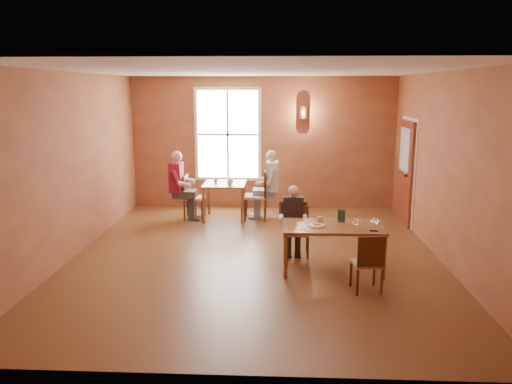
{
  "coord_description": "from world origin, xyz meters",
  "views": [
    {
      "loc": [
        0.39,
        -7.86,
        2.73
      ],
      "look_at": [
        0.0,
        0.2,
        1.05
      ],
      "focal_mm": 35.0,
      "sensor_mm": 36.0,
      "label": 1
    }
  ],
  "objects_px": {
    "chair_empty": "(367,262)",
    "chair_diner_white": "(255,195)",
    "second_table": "(225,201)",
    "diner_main": "(298,224)",
    "chair_diner_maroon": "(194,197)",
    "main_table": "(332,248)",
    "chair_diner_main": "(298,232)",
    "diner_white": "(257,186)",
    "diner_maroon": "(193,186)"
  },
  "relations": [
    {
      "from": "chair_diner_maroon",
      "to": "chair_empty",
      "type": "bearing_deg",
      "value": 38.63
    },
    {
      "from": "chair_diner_main",
      "to": "chair_diner_white",
      "type": "bearing_deg",
      "value": -70.59
    },
    {
      "from": "chair_empty",
      "to": "chair_diner_maroon",
      "type": "relative_size",
      "value": 0.88
    },
    {
      "from": "chair_empty",
      "to": "diner_white",
      "type": "xyz_separation_m",
      "value": [
        -1.67,
        3.76,
        0.29
      ]
    },
    {
      "from": "chair_diner_main",
      "to": "diner_maroon",
      "type": "distance_m",
      "value": 3.18
    },
    {
      "from": "second_table",
      "to": "diner_white",
      "type": "relative_size",
      "value": 0.62
    },
    {
      "from": "chair_empty",
      "to": "diner_white",
      "type": "distance_m",
      "value": 4.13
    },
    {
      "from": "main_table",
      "to": "diner_main",
      "type": "bearing_deg",
      "value": 128.88
    },
    {
      "from": "chair_diner_main",
      "to": "diner_main",
      "type": "relative_size",
      "value": 0.73
    },
    {
      "from": "chair_empty",
      "to": "second_table",
      "type": "height_order",
      "value": "chair_empty"
    },
    {
      "from": "second_table",
      "to": "chair_empty",
      "type": "bearing_deg",
      "value": -57.94
    },
    {
      "from": "second_table",
      "to": "chair_diner_white",
      "type": "bearing_deg",
      "value": 0.0
    },
    {
      "from": "chair_diner_main",
      "to": "second_table",
      "type": "relative_size",
      "value": 0.93
    },
    {
      "from": "chair_empty",
      "to": "chair_diner_white",
      "type": "relative_size",
      "value": 0.8
    },
    {
      "from": "chair_diner_white",
      "to": "diner_white",
      "type": "xyz_separation_m",
      "value": [
        0.03,
        0.0,
        0.19
      ]
    },
    {
      "from": "main_table",
      "to": "diner_white",
      "type": "relative_size",
      "value": 1.06
    },
    {
      "from": "diner_main",
      "to": "diner_white",
      "type": "xyz_separation_m",
      "value": [
        -0.79,
        2.35,
        0.15
      ]
    },
    {
      "from": "second_table",
      "to": "chair_diner_maroon",
      "type": "xyz_separation_m",
      "value": [
        -0.65,
        0.0,
        0.08
      ]
    },
    {
      "from": "second_table",
      "to": "chair_diner_maroon",
      "type": "height_order",
      "value": "chair_diner_maroon"
    },
    {
      "from": "diner_main",
      "to": "diner_white",
      "type": "bearing_deg",
      "value": -71.47
    },
    {
      "from": "chair_diner_main",
      "to": "chair_empty",
      "type": "distance_m",
      "value": 1.69
    },
    {
      "from": "chair_empty",
      "to": "second_table",
      "type": "xyz_separation_m",
      "value": [
        -2.35,
        3.76,
        -0.03
      ]
    },
    {
      "from": "chair_empty",
      "to": "diner_maroon",
      "type": "xyz_separation_m",
      "value": [
        -3.03,
        3.76,
        0.29
      ]
    },
    {
      "from": "diner_maroon",
      "to": "chair_diner_white",
      "type": "bearing_deg",
      "value": 90.0
    },
    {
      "from": "main_table",
      "to": "chair_empty",
      "type": "height_order",
      "value": "chair_empty"
    },
    {
      "from": "chair_diner_main",
      "to": "diner_maroon",
      "type": "xyz_separation_m",
      "value": [
        -2.15,
        2.32,
        0.3
      ]
    },
    {
      "from": "main_table",
      "to": "chair_diner_main",
      "type": "relative_size",
      "value": 1.85
    },
    {
      "from": "chair_diner_main",
      "to": "chair_diner_white",
      "type": "relative_size",
      "value": 0.78
    },
    {
      "from": "chair_diner_main",
      "to": "diner_white",
      "type": "relative_size",
      "value": 0.57
    },
    {
      "from": "chair_diner_main",
      "to": "diner_main",
      "type": "bearing_deg",
      "value": 90.0
    },
    {
      "from": "diner_main",
      "to": "chair_diner_maroon",
      "type": "relative_size",
      "value": 1.19
    },
    {
      "from": "diner_white",
      "to": "main_table",
      "type": "bearing_deg",
      "value": -156.57
    },
    {
      "from": "diner_main",
      "to": "chair_diner_white",
      "type": "height_order",
      "value": "diner_main"
    },
    {
      "from": "chair_diner_main",
      "to": "second_table",
      "type": "xyz_separation_m",
      "value": [
        -1.47,
        2.32,
        -0.02
      ]
    },
    {
      "from": "diner_main",
      "to": "diner_white",
      "type": "distance_m",
      "value": 2.49
    },
    {
      "from": "diner_white",
      "to": "chair_empty",
      "type": "bearing_deg",
      "value": -155.99
    },
    {
      "from": "diner_main",
      "to": "second_table",
      "type": "distance_m",
      "value": 2.78
    },
    {
      "from": "chair_empty",
      "to": "chair_diner_white",
      "type": "bearing_deg",
      "value": 106.78
    },
    {
      "from": "chair_diner_white",
      "to": "diner_maroon",
      "type": "xyz_separation_m",
      "value": [
        -1.33,
        0.0,
        0.19
      ]
    },
    {
      "from": "diner_maroon",
      "to": "chair_diner_maroon",
      "type": "bearing_deg",
      "value": 90.0
    },
    {
      "from": "chair_diner_maroon",
      "to": "main_table",
      "type": "bearing_deg",
      "value": 41.38
    },
    {
      "from": "chair_empty",
      "to": "diner_main",
      "type": "bearing_deg",
      "value": 114.59
    },
    {
      "from": "diner_maroon",
      "to": "diner_main",
      "type": "bearing_deg",
      "value": 42.41
    },
    {
      "from": "main_table",
      "to": "chair_empty",
      "type": "bearing_deg",
      "value": -63.86
    },
    {
      "from": "diner_main",
      "to": "chair_diner_maroon",
      "type": "height_order",
      "value": "diner_main"
    },
    {
      "from": "chair_empty",
      "to": "chair_diner_main",
      "type": "bearing_deg",
      "value": 114.05
    },
    {
      "from": "main_table",
      "to": "diner_main",
      "type": "height_order",
      "value": "diner_main"
    },
    {
      "from": "chair_diner_white",
      "to": "second_table",
      "type": "bearing_deg",
      "value": 90.0
    },
    {
      "from": "diner_white",
      "to": "diner_main",
      "type": "bearing_deg",
      "value": -161.47
    },
    {
      "from": "chair_diner_main",
      "to": "diner_white",
      "type": "bearing_deg",
      "value": -71.25
    }
  ]
}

